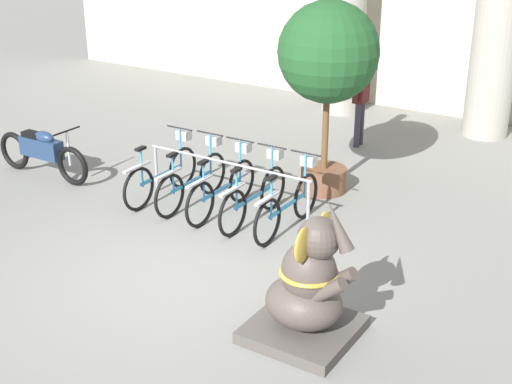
{
  "coord_description": "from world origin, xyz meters",
  "views": [
    {
      "loc": [
        4.92,
        -6.04,
        4.37
      ],
      "look_at": [
        0.62,
        0.74,
        1.0
      ],
      "focal_mm": 50.0,
      "sensor_mm": 36.0,
      "label": 1
    }
  ],
  "objects_px": {
    "bicycle_0": "(163,173)",
    "bicycle_2": "(223,187)",
    "bicycle_1": "(193,179)",
    "bicycle_4": "(289,203)",
    "potted_tree": "(328,60)",
    "elephant_statue": "(308,290)",
    "person_pedestrian": "(361,92)",
    "motorcycle": "(42,151)",
    "bicycle_3": "(255,195)"
  },
  "relations": [
    {
      "from": "bicycle_2",
      "to": "elephant_statue",
      "type": "relative_size",
      "value": 1.04
    },
    {
      "from": "bicycle_2",
      "to": "bicycle_3",
      "type": "bearing_deg",
      "value": 0.23
    },
    {
      "from": "person_pedestrian",
      "to": "potted_tree",
      "type": "relative_size",
      "value": 0.58
    },
    {
      "from": "bicycle_0",
      "to": "motorcycle",
      "type": "bearing_deg",
      "value": -170.18
    },
    {
      "from": "bicycle_3",
      "to": "potted_tree",
      "type": "relative_size",
      "value": 0.58
    },
    {
      "from": "bicycle_3",
      "to": "elephant_statue",
      "type": "distance_m",
      "value": 2.97
    },
    {
      "from": "bicycle_4",
      "to": "elephant_statue",
      "type": "xyz_separation_m",
      "value": [
        1.47,
        -2.17,
        0.16
      ]
    },
    {
      "from": "bicycle_0",
      "to": "potted_tree",
      "type": "relative_size",
      "value": 0.58
    },
    {
      "from": "bicycle_3",
      "to": "person_pedestrian",
      "type": "distance_m",
      "value": 3.91
    },
    {
      "from": "elephant_statue",
      "to": "bicycle_1",
      "type": "bearing_deg",
      "value": 145.33
    },
    {
      "from": "bicycle_4",
      "to": "motorcycle",
      "type": "bearing_deg",
      "value": -174.59
    },
    {
      "from": "bicycle_1",
      "to": "bicycle_3",
      "type": "xyz_separation_m",
      "value": [
        1.11,
        -0.01,
        0.0
      ]
    },
    {
      "from": "person_pedestrian",
      "to": "bicycle_2",
      "type": "bearing_deg",
      "value": -95.81
    },
    {
      "from": "bicycle_0",
      "to": "bicycle_1",
      "type": "bearing_deg",
      "value": 3.97
    },
    {
      "from": "bicycle_4",
      "to": "bicycle_3",
      "type": "bearing_deg",
      "value": -179.73
    },
    {
      "from": "motorcycle",
      "to": "elephant_statue",
      "type": "bearing_deg",
      "value": -16.4
    },
    {
      "from": "bicycle_3",
      "to": "motorcycle",
      "type": "distance_m",
      "value": 3.92
    },
    {
      "from": "person_pedestrian",
      "to": "elephant_statue",
      "type": "bearing_deg",
      "value": -70.01
    },
    {
      "from": "bicycle_3",
      "to": "bicycle_4",
      "type": "bearing_deg",
      "value": 0.27
    },
    {
      "from": "bicycle_4",
      "to": "potted_tree",
      "type": "relative_size",
      "value": 0.58
    },
    {
      "from": "bicycle_0",
      "to": "potted_tree",
      "type": "bearing_deg",
      "value": 38.75
    },
    {
      "from": "bicycle_4",
      "to": "motorcycle",
      "type": "distance_m",
      "value": 4.47
    },
    {
      "from": "person_pedestrian",
      "to": "bicycle_3",
      "type": "bearing_deg",
      "value": -87.61
    },
    {
      "from": "motorcycle",
      "to": "person_pedestrian",
      "type": "height_order",
      "value": "person_pedestrian"
    },
    {
      "from": "bicycle_1",
      "to": "motorcycle",
      "type": "height_order",
      "value": "bicycle_1"
    },
    {
      "from": "bicycle_1",
      "to": "potted_tree",
      "type": "distance_m",
      "value": 2.69
    },
    {
      "from": "bicycle_4",
      "to": "bicycle_1",
      "type": "bearing_deg",
      "value": 179.86
    },
    {
      "from": "motorcycle",
      "to": "bicycle_2",
      "type": "bearing_deg",
      "value": 7.1
    },
    {
      "from": "bicycle_0",
      "to": "bicycle_1",
      "type": "distance_m",
      "value": 0.56
    },
    {
      "from": "bicycle_0",
      "to": "bicycle_2",
      "type": "bearing_deg",
      "value": 1.53
    },
    {
      "from": "bicycle_0",
      "to": "person_pedestrian",
      "type": "distance_m",
      "value": 4.21
    },
    {
      "from": "bicycle_2",
      "to": "bicycle_1",
      "type": "bearing_deg",
      "value": 179.09
    },
    {
      "from": "bicycle_4",
      "to": "motorcycle",
      "type": "xyz_separation_m",
      "value": [
        -4.45,
        -0.42,
        0.04
      ]
    },
    {
      "from": "bicycle_3",
      "to": "elephant_statue",
      "type": "height_order",
      "value": "elephant_statue"
    },
    {
      "from": "elephant_statue",
      "to": "bicycle_4",
      "type": "bearing_deg",
      "value": 124.25
    },
    {
      "from": "bicycle_2",
      "to": "potted_tree",
      "type": "height_order",
      "value": "potted_tree"
    },
    {
      "from": "bicycle_4",
      "to": "elephant_statue",
      "type": "relative_size",
      "value": 1.04
    },
    {
      "from": "elephant_statue",
      "to": "motorcycle",
      "type": "distance_m",
      "value": 6.18
    },
    {
      "from": "bicycle_3",
      "to": "potted_tree",
      "type": "distance_m",
      "value": 2.31
    },
    {
      "from": "person_pedestrian",
      "to": "bicycle_1",
      "type": "bearing_deg",
      "value": -103.82
    },
    {
      "from": "person_pedestrian",
      "to": "motorcycle",
      "type": "bearing_deg",
      "value": -131.16
    },
    {
      "from": "bicycle_4",
      "to": "motorcycle",
      "type": "relative_size",
      "value": 0.85
    },
    {
      "from": "bicycle_4",
      "to": "potted_tree",
      "type": "bearing_deg",
      "value": 99.26
    },
    {
      "from": "bicycle_2",
      "to": "bicycle_4",
      "type": "bearing_deg",
      "value": 0.25
    },
    {
      "from": "bicycle_1",
      "to": "bicycle_2",
      "type": "height_order",
      "value": "same"
    },
    {
      "from": "bicycle_1",
      "to": "motorcycle",
      "type": "relative_size",
      "value": 0.85
    },
    {
      "from": "bicycle_2",
      "to": "potted_tree",
      "type": "distance_m",
      "value": 2.45
    },
    {
      "from": "bicycle_1",
      "to": "elephant_statue",
      "type": "xyz_separation_m",
      "value": [
        3.14,
        -2.17,
        0.16
      ]
    },
    {
      "from": "bicycle_3",
      "to": "person_pedestrian",
      "type": "xyz_separation_m",
      "value": [
        -0.16,
        3.86,
        0.63
      ]
    },
    {
      "from": "bicycle_4",
      "to": "bicycle_0",
      "type": "bearing_deg",
      "value": -179.11
    }
  ]
}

